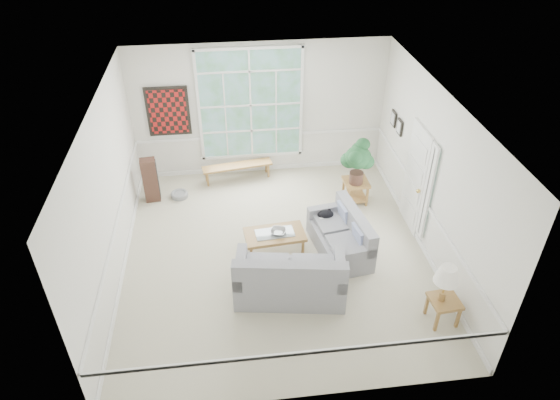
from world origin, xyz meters
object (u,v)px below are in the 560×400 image
(loveseat_right, at_px, (340,234))
(loveseat_front, at_px, (290,271))
(coffee_table, at_px, (275,242))
(end_table, at_px, (355,191))
(side_table, at_px, (442,310))

(loveseat_right, bearing_deg, loveseat_front, -146.60)
(coffee_table, distance_m, end_table, 2.33)
(loveseat_right, height_order, loveseat_front, loveseat_front)
(loveseat_right, height_order, side_table, loveseat_right)
(loveseat_front, bearing_deg, end_table, 64.13)
(end_table, bearing_deg, loveseat_right, -113.75)
(coffee_table, distance_m, side_table, 3.13)
(loveseat_front, bearing_deg, loveseat_right, 51.25)
(loveseat_front, xyz_separation_m, end_table, (1.73, 2.51, -0.23))
(end_table, bearing_deg, loveseat_front, -124.58)
(loveseat_right, height_order, end_table, loveseat_right)
(loveseat_front, distance_m, coffee_table, 1.15)
(loveseat_right, distance_m, coffee_table, 1.20)
(coffee_table, bearing_deg, loveseat_front, -88.60)
(loveseat_right, relative_size, end_table, 2.97)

